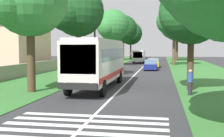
% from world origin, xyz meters
% --- Properties ---
extents(ground, '(160.00, 160.00, 0.00)m').
position_xyz_m(ground, '(0.00, 0.00, 0.00)').
color(ground, '#333335').
extents(grass_verge_left, '(120.00, 8.00, 0.04)m').
position_xyz_m(grass_verge_left, '(15.00, 8.20, 0.02)').
color(grass_verge_left, '#387533').
rests_on(grass_verge_left, ground).
extents(grass_verge_right, '(120.00, 8.00, 0.04)m').
position_xyz_m(grass_verge_right, '(15.00, -8.20, 0.02)').
color(grass_verge_right, '#387533').
rests_on(grass_verge_right, ground).
extents(centre_line, '(110.00, 0.16, 0.01)m').
position_xyz_m(centre_line, '(15.00, 0.00, 0.00)').
color(centre_line, silver).
rests_on(centre_line, ground).
extents(coach_bus, '(11.16, 2.62, 3.73)m').
position_xyz_m(coach_bus, '(3.36, 1.80, 2.15)').
color(coach_bus, silver).
rests_on(coach_bus, ground).
extents(zebra_crossing, '(5.85, 6.80, 0.01)m').
position_xyz_m(zebra_crossing, '(-8.47, 0.00, 0.00)').
color(zebra_crossing, silver).
rests_on(zebra_crossing, ground).
extents(trailing_car_0, '(4.30, 1.78, 1.43)m').
position_xyz_m(trailing_car_0, '(21.90, -1.52, 0.67)').
color(trailing_car_0, navy).
rests_on(trailing_car_0, ground).
extents(trailing_car_1, '(4.30, 1.78, 1.43)m').
position_xyz_m(trailing_car_1, '(27.56, -1.70, 0.67)').
color(trailing_car_1, gold).
rests_on(trailing_car_1, ground).
extents(trailing_minibus_0, '(6.00, 2.14, 2.53)m').
position_xyz_m(trailing_minibus_0, '(39.33, 1.51, 1.55)').
color(trailing_minibus_0, silver).
rests_on(trailing_minibus_0, ground).
extents(roadside_tree_left_0, '(8.04, 6.76, 10.87)m').
position_xyz_m(roadside_tree_left_0, '(51.53, 6.56, 7.38)').
color(roadside_tree_left_0, brown).
rests_on(roadside_tree_left_0, grass_verge_left).
extents(roadside_tree_left_1, '(6.28, 5.25, 9.09)m').
position_xyz_m(roadside_tree_left_1, '(0.49, 6.05, 6.34)').
color(roadside_tree_left_1, '#4C3826').
rests_on(roadside_tree_left_1, grass_verge_left).
extents(roadside_tree_left_2, '(6.13, 5.39, 9.49)m').
position_xyz_m(roadside_tree_left_2, '(30.08, 5.28, 6.70)').
color(roadside_tree_left_2, brown).
rests_on(roadside_tree_left_2, grass_verge_left).
extents(roadside_tree_left_3, '(7.53, 6.39, 10.02)m').
position_xyz_m(roadside_tree_left_3, '(61.37, 5.81, 6.73)').
color(roadside_tree_left_3, brown).
rests_on(roadside_tree_left_3, grass_verge_left).
extents(roadside_tree_left_4, '(6.39, 5.32, 9.50)m').
position_xyz_m(roadside_tree_left_4, '(10.58, 5.65, 6.71)').
color(roadside_tree_left_4, '#4C3826').
rests_on(roadside_tree_left_4, grass_verge_left).
extents(roadside_tree_right_0, '(8.76, 7.29, 11.70)m').
position_xyz_m(roadside_tree_right_0, '(50.13, -6.08, 7.94)').
color(roadside_tree_right_0, '#4C3826').
rests_on(roadside_tree_right_0, grass_verge_right).
extents(roadside_tree_right_1, '(6.99, 5.86, 11.40)m').
position_xyz_m(roadside_tree_right_1, '(60.54, -5.83, 8.33)').
color(roadside_tree_right_1, brown).
rests_on(roadside_tree_right_1, grass_verge_right).
extents(roadside_tree_right_2, '(7.09, 5.95, 10.71)m').
position_xyz_m(roadside_tree_right_2, '(32.85, -4.81, 7.65)').
color(roadside_tree_right_2, brown).
rests_on(roadside_tree_right_2, grass_verge_right).
extents(roadside_tree_right_3, '(5.55, 4.67, 7.97)m').
position_xyz_m(roadside_tree_right_3, '(3.20, -4.98, 5.54)').
color(roadside_tree_right_3, '#4C3826').
rests_on(roadside_tree_right_3, grass_verge_right).
extents(utility_pole, '(0.24, 1.40, 7.17)m').
position_xyz_m(utility_pole, '(15.64, 4.95, 3.76)').
color(utility_pole, '#473828').
rests_on(utility_pole, grass_verge_left).
extents(roadside_wall, '(70.00, 0.40, 1.37)m').
position_xyz_m(roadside_wall, '(20.00, 11.60, 0.73)').
color(roadside_wall, '#9E937F').
rests_on(roadside_wall, grass_verge_left).
extents(roadside_building, '(10.68, 8.94, 6.63)m').
position_xyz_m(roadside_building, '(18.34, 17.74, 3.36)').
color(roadside_building, beige).
rests_on(roadside_building, ground).
extents(pedestrian, '(0.34, 0.34, 1.69)m').
position_xyz_m(pedestrian, '(0.75, -4.89, 0.91)').
color(pedestrian, '#26262D').
rests_on(pedestrian, grass_verge_right).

